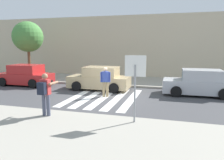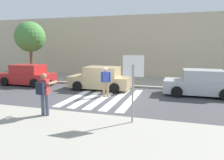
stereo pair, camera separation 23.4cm
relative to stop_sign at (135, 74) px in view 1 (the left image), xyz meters
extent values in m
plane|color=#424244|center=(-2.48, 3.73, -1.93)|extent=(120.00, 120.00, 0.00)
cube|color=#9E998C|center=(-2.48, -2.47, -1.86)|extent=(60.00, 6.00, 0.14)
cube|color=#9E998C|center=(-2.48, 9.73, -1.86)|extent=(60.00, 4.80, 0.14)
cube|color=beige|center=(-2.48, 14.13, 0.90)|extent=(56.00, 4.00, 5.67)
cube|color=silver|center=(-4.08, 3.93, -1.93)|extent=(0.44, 5.20, 0.01)
cube|color=silver|center=(-3.28, 3.93, -1.93)|extent=(0.44, 5.20, 0.01)
cube|color=silver|center=(-2.48, 3.93, -1.93)|extent=(0.44, 5.20, 0.01)
cube|color=silver|center=(-1.68, 3.93, -1.93)|extent=(0.44, 5.20, 0.01)
cube|color=silver|center=(-0.88, 3.93, -1.93)|extent=(0.44, 5.20, 0.01)
cylinder|color=gray|center=(0.00, -0.01, -0.73)|extent=(0.07, 0.07, 2.14)
cube|color=white|center=(0.00, 0.00, 0.29)|extent=(0.76, 0.03, 0.76)
cube|color=red|center=(0.00, 0.02, 0.29)|extent=(0.66, 0.02, 0.66)
cylinder|color=#474C60|center=(-3.66, -0.24, -1.35)|extent=(0.15, 0.15, 0.88)
cylinder|color=#474C60|center=(-3.46, -0.25, -1.35)|extent=(0.15, 0.15, 0.88)
cube|color=#B73333|center=(-3.56, -0.24, -0.61)|extent=(0.39, 0.25, 0.60)
sphere|color=#A37556|center=(-3.56, -0.24, -0.18)|extent=(0.23, 0.23, 0.23)
cylinder|color=#A37556|center=(-3.79, -0.01, -0.48)|extent=(0.12, 0.58, 0.10)
cylinder|color=#A37556|center=(-3.31, -0.03, -0.48)|extent=(0.12, 0.58, 0.10)
cube|color=black|center=(-3.55, 0.16, -0.45)|extent=(0.14, 0.10, 0.10)
cube|color=black|center=(-3.57, -0.47, -0.63)|extent=(0.33, 0.21, 0.48)
cylinder|color=tan|center=(-2.53, 4.08, -1.49)|extent=(0.15, 0.15, 0.88)
cylinder|color=tan|center=(-2.34, 4.14, -1.49)|extent=(0.15, 0.15, 0.88)
cube|color=#33479E|center=(-2.43, 4.11, -0.75)|extent=(0.44, 0.36, 0.60)
sphere|color=beige|center=(-2.43, 4.11, -0.32)|extent=(0.23, 0.23, 0.23)
cylinder|color=#33479E|center=(-2.66, 4.03, -0.77)|extent=(0.10, 0.10, 0.58)
cylinder|color=#33479E|center=(-2.21, 4.19, -0.77)|extent=(0.10, 0.10, 0.58)
cube|color=red|center=(-9.38, 6.03, -1.41)|extent=(4.10, 1.70, 0.76)
cube|color=red|center=(-9.23, 6.03, -0.71)|extent=(2.20, 1.56, 0.64)
cube|color=slate|center=(-10.30, 6.03, -0.71)|extent=(0.10, 1.50, 0.54)
cube|color=slate|center=(-8.26, 6.03, -0.71)|extent=(0.10, 1.50, 0.51)
cylinder|color=black|center=(-10.65, 5.18, -1.61)|extent=(0.64, 0.22, 0.64)
cylinder|color=black|center=(-10.65, 6.88, -1.61)|extent=(0.64, 0.22, 0.64)
cylinder|color=black|center=(-8.11, 5.18, -1.61)|extent=(0.64, 0.22, 0.64)
cylinder|color=black|center=(-8.11, 6.88, -1.61)|extent=(0.64, 0.22, 0.64)
cube|color=tan|center=(-3.49, 6.03, -1.41)|extent=(4.10, 1.70, 0.76)
cube|color=tan|center=(-3.34, 6.03, -0.71)|extent=(2.20, 1.56, 0.64)
cube|color=slate|center=(-4.41, 6.03, -0.71)|extent=(0.10, 1.50, 0.54)
cube|color=slate|center=(-2.37, 6.03, -0.71)|extent=(0.10, 1.50, 0.51)
cylinder|color=black|center=(-4.77, 5.18, -1.61)|extent=(0.64, 0.22, 0.64)
cylinder|color=black|center=(-4.77, 6.88, -1.61)|extent=(0.64, 0.22, 0.64)
cylinder|color=black|center=(-2.22, 5.18, -1.61)|extent=(0.64, 0.22, 0.64)
cylinder|color=black|center=(-2.22, 6.88, -1.61)|extent=(0.64, 0.22, 0.64)
cube|color=#B7BABF|center=(2.78, 6.03, -1.41)|extent=(4.10, 1.70, 0.76)
cube|color=#B7BABF|center=(2.93, 6.03, -0.71)|extent=(2.20, 1.56, 0.64)
cube|color=slate|center=(1.86, 6.03, -0.71)|extent=(0.10, 1.50, 0.54)
cube|color=slate|center=(3.90, 6.03, -0.71)|extent=(0.10, 1.50, 0.51)
cylinder|color=black|center=(1.51, 5.18, -1.61)|extent=(0.64, 0.22, 0.64)
cylinder|color=black|center=(1.51, 6.88, -1.61)|extent=(0.64, 0.22, 0.64)
cylinder|color=black|center=(4.05, 5.18, -1.61)|extent=(0.64, 0.22, 0.64)
cylinder|color=black|center=(4.05, 6.88, -1.61)|extent=(0.64, 0.22, 0.64)
cylinder|color=brown|center=(-10.45, 8.09, -0.40)|extent=(0.24, 0.24, 2.78)
sphere|color=#47843D|center=(-10.45, 8.09, 1.74)|extent=(2.51, 2.51, 2.51)
camera|label=1|loc=(1.34, -7.71, 1.02)|focal=35.00mm
camera|label=2|loc=(1.56, -7.64, 1.02)|focal=35.00mm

